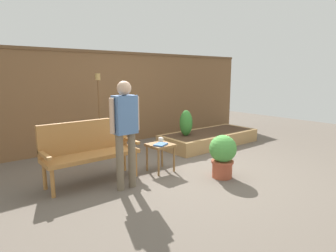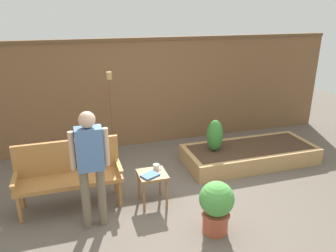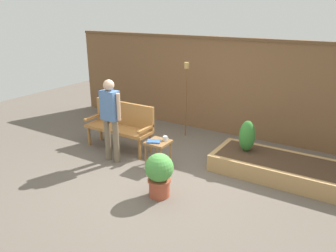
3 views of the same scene
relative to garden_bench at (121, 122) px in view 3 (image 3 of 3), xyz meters
The scene contains 11 objects.
ground_plane 1.72m from the garden_bench, 23.92° to the right, with size 14.00×14.00×0.00m, color #60564C.
fence_back 2.51m from the garden_bench, 52.35° to the left, with size 8.40×0.14×2.16m.
garden_bench is the anchor object (origin of this frame).
side_table 1.18m from the garden_bench, 16.67° to the right, with size 0.40×0.40×0.48m.
cup_on_table 1.24m from the garden_bench, 11.01° to the right, with size 0.12×0.08×0.08m.
book_on_table 1.15m from the garden_bench, 20.68° to the right, with size 0.23×0.17×0.02m, color #38609E.
potted_boxwood 2.10m from the garden_bench, 35.09° to the right, with size 0.44×0.44×0.70m.
raised_planter_bed 3.23m from the garden_bench, ahead, with size 2.40×1.00×0.30m.
shrub_near_bench 2.53m from the garden_bench, 11.25° to the left, with size 0.28×0.28×0.57m.
tiki_torch 1.61m from the garden_bench, 57.78° to the left, with size 0.10×0.10×1.66m.
person_by_bench 0.78m from the garden_bench, 65.65° to the right, with size 0.47×0.20×1.56m.
Camera 3 is at (2.71, -4.30, 2.73)m, focal length 35.70 mm.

